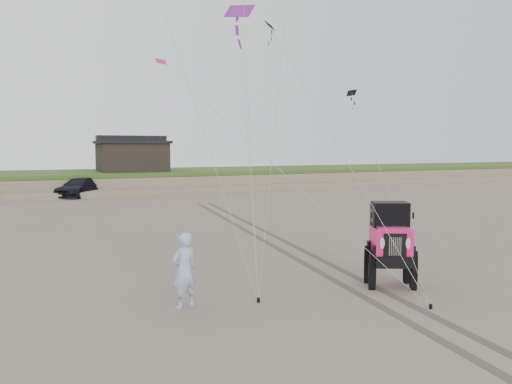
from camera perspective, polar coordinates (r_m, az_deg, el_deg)
ground at (r=13.58m, az=10.31°, el=-11.83°), size 160.00×160.00×0.00m
dune_ridge at (r=48.72m, az=-16.34°, el=1.21°), size 160.00×14.25×1.73m
cabin at (r=48.49m, az=-13.98°, el=4.10°), size 6.40×5.40×3.35m
truck_c at (r=42.52m, az=-19.54°, el=0.50°), size 4.72×5.48×1.51m
jeep at (r=14.64m, az=15.10°, el=-6.80°), size 4.34×5.60×1.92m
man at (r=12.48m, az=-8.20°, el=-8.86°), size 0.79×0.64×1.87m
stake_main at (r=13.00m, az=0.27°, el=-12.24°), size 0.08×0.08×0.12m
stake_aux at (r=13.21m, az=19.34°, el=-12.24°), size 0.08×0.08×0.12m
tire_tracks at (r=21.24m, az=2.04°, el=-5.58°), size 5.22×29.74×0.01m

